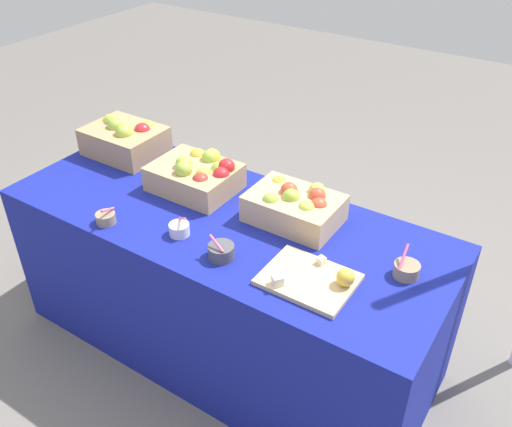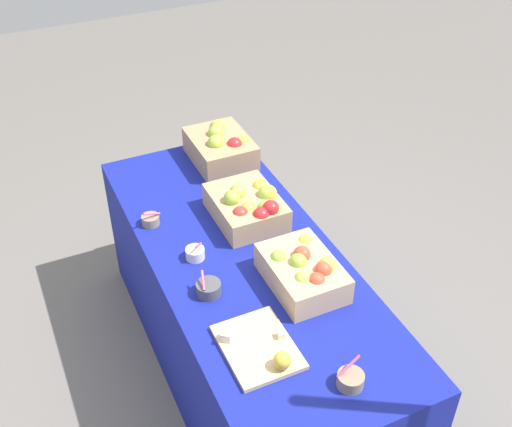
{
  "view_description": "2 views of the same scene",
  "coord_description": "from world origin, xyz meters",
  "px_view_note": "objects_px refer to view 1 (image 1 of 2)",
  "views": [
    {
      "loc": [
        1.15,
        -1.5,
        2.02
      ],
      "look_at": [
        0.17,
        -0.01,
        0.82
      ],
      "focal_mm": 38.72,
      "sensor_mm": 36.0,
      "label": 1
    },
    {
      "loc": [
        1.88,
        -0.81,
        2.52
      ],
      "look_at": [
        -0.0,
        0.06,
        0.94
      ],
      "focal_mm": 44.83,
      "sensor_mm": 36.0,
      "label": 2
    }
  ],
  "objects_px": {
    "apple_crate_middle": "(198,175)",
    "cutting_board_front": "(313,279)",
    "apple_crate_left": "(125,138)",
    "sample_bowl_mid": "(406,270)",
    "sample_bowl_near": "(179,229)",
    "sample_bowl_extra": "(106,218)",
    "sample_bowl_far": "(221,251)",
    "apple_crate_right": "(295,206)"
  },
  "relations": [
    {
      "from": "apple_crate_middle",
      "to": "sample_bowl_extra",
      "type": "relative_size",
      "value": 4.12
    },
    {
      "from": "sample_bowl_mid",
      "to": "apple_crate_right",
      "type": "bearing_deg",
      "value": 170.21
    },
    {
      "from": "apple_crate_left",
      "to": "apple_crate_middle",
      "type": "height_order",
      "value": "apple_crate_left"
    },
    {
      "from": "cutting_board_front",
      "to": "sample_bowl_near",
      "type": "bearing_deg",
      "value": -176.62
    },
    {
      "from": "sample_bowl_extra",
      "to": "sample_bowl_far",
      "type": "bearing_deg",
      "value": 8.05
    },
    {
      "from": "cutting_board_front",
      "to": "sample_bowl_near",
      "type": "distance_m",
      "value": 0.58
    },
    {
      "from": "apple_crate_left",
      "to": "cutting_board_front",
      "type": "relative_size",
      "value": 1.14
    },
    {
      "from": "apple_crate_middle",
      "to": "sample_bowl_extra",
      "type": "xyz_separation_m",
      "value": [
        -0.15,
        -0.42,
        -0.05
      ]
    },
    {
      "from": "apple_crate_right",
      "to": "sample_bowl_extra",
      "type": "bearing_deg",
      "value": -145.23
    },
    {
      "from": "apple_crate_left",
      "to": "apple_crate_middle",
      "type": "distance_m",
      "value": 0.52
    },
    {
      "from": "sample_bowl_near",
      "to": "sample_bowl_far",
      "type": "bearing_deg",
      "value": -6.94
    },
    {
      "from": "apple_crate_middle",
      "to": "cutting_board_front",
      "type": "xyz_separation_m",
      "value": [
        0.72,
        -0.28,
        -0.06
      ]
    },
    {
      "from": "cutting_board_front",
      "to": "sample_bowl_far",
      "type": "height_order",
      "value": "sample_bowl_far"
    },
    {
      "from": "apple_crate_left",
      "to": "sample_bowl_mid",
      "type": "height_order",
      "value": "apple_crate_left"
    },
    {
      "from": "apple_crate_middle",
      "to": "sample_bowl_near",
      "type": "distance_m",
      "value": 0.35
    },
    {
      "from": "cutting_board_front",
      "to": "sample_bowl_mid",
      "type": "distance_m",
      "value": 0.33
    },
    {
      "from": "apple_crate_left",
      "to": "cutting_board_front",
      "type": "distance_m",
      "value": 1.29
    },
    {
      "from": "sample_bowl_near",
      "to": "sample_bowl_mid",
      "type": "height_order",
      "value": "sample_bowl_mid"
    },
    {
      "from": "cutting_board_front",
      "to": "sample_bowl_extra",
      "type": "distance_m",
      "value": 0.89
    },
    {
      "from": "cutting_board_front",
      "to": "sample_bowl_far",
      "type": "distance_m",
      "value": 0.36
    },
    {
      "from": "apple_crate_left",
      "to": "apple_crate_right",
      "type": "bearing_deg",
      "value": -3.24
    },
    {
      "from": "cutting_board_front",
      "to": "sample_bowl_extra",
      "type": "xyz_separation_m",
      "value": [
        -0.88,
        -0.14,
        0.01
      ]
    },
    {
      "from": "apple_crate_right",
      "to": "sample_bowl_near",
      "type": "bearing_deg",
      "value": -134.35
    },
    {
      "from": "sample_bowl_far",
      "to": "sample_bowl_extra",
      "type": "bearing_deg",
      "value": -171.95
    },
    {
      "from": "sample_bowl_mid",
      "to": "sample_bowl_extra",
      "type": "height_order",
      "value": "sample_bowl_mid"
    },
    {
      "from": "apple_crate_middle",
      "to": "sample_bowl_near",
      "type": "xyz_separation_m",
      "value": [
        0.15,
        -0.32,
        -0.05
      ]
    },
    {
      "from": "sample_bowl_near",
      "to": "sample_bowl_far",
      "type": "relative_size",
      "value": 1.01
    },
    {
      "from": "apple_crate_right",
      "to": "sample_bowl_near",
      "type": "height_order",
      "value": "apple_crate_right"
    },
    {
      "from": "apple_crate_right",
      "to": "sample_bowl_far",
      "type": "distance_m",
      "value": 0.38
    },
    {
      "from": "apple_crate_right",
      "to": "cutting_board_front",
      "type": "bearing_deg",
      "value": -50.49
    },
    {
      "from": "sample_bowl_mid",
      "to": "sample_bowl_far",
      "type": "height_order",
      "value": "sample_bowl_mid"
    },
    {
      "from": "apple_crate_middle",
      "to": "sample_bowl_near",
      "type": "height_order",
      "value": "apple_crate_middle"
    },
    {
      "from": "sample_bowl_near",
      "to": "sample_bowl_extra",
      "type": "xyz_separation_m",
      "value": [
        -0.3,
        -0.1,
        -0.0
      ]
    },
    {
      "from": "sample_bowl_far",
      "to": "cutting_board_front",
      "type": "bearing_deg",
      "value": 9.82
    },
    {
      "from": "cutting_board_front",
      "to": "sample_bowl_far",
      "type": "bearing_deg",
      "value": -170.18
    },
    {
      "from": "sample_bowl_mid",
      "to": "sample_bowl_extra",
      "type": "xyz_separation_m",
      "value": [
        -1.13,
        -0.35,
        -0.0
      ]
    },
    {
      "from": "apple_crate_right",
      "to": "sample_bowl_extra",
      "type": "height_order",
      "value": "apple_crate_right"
    },
    {
      "from": "apple_crate_right",
      "to": "sample_bowl_mid",
      "type": "bearing_deg",
      "value": -9.79
    },
    {
      "from": "apple_crate_right",
      "to": "cutting_board_front",
      "type": "distance_m",
      "value": 0.39
    },
    {
      "from": "apple_crate_middle",
      "to": "sample_bowl_far",
      "type": "xyz_separation_m",
      "value": [
        0.37,
        -0.34,
        -0.04
      ]
    },
    {
      "from": "apple_crate_left",
      "to": "apple_crate_middle",
      "type": "bearing_deg",
      "value": -8.31
    },
    {
      "from": "apple_crate_middle",
      "to": "cutting_board_front",
      "type": "height_order",
      "value": "apple_crate_middle"
    }
  ]
}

